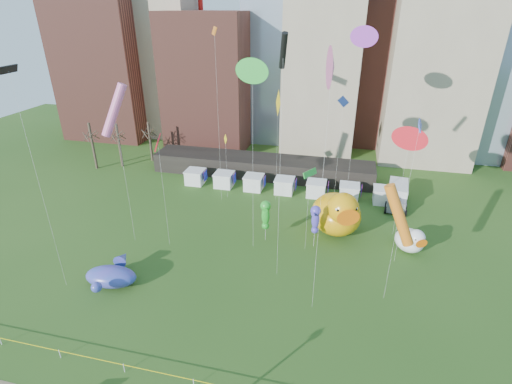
% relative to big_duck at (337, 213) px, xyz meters
% --- Properties ---
extents(skyline, '(101.00, 23.00, 68.00)m').
position_rel_big_duck_xyz_m(skyline, '(-7.32, 35.56, 18.41)').
color(skyline, brown).
rests_on(skyline, ground).
extents(pavilion, '(38.00, 6.00, 3.20)m').
position_rel_big_duck_xyz_m(pavilion, '(-13.57, 16.49, -1.43)').
color(pavilion, black).
rests_on(pavilion, ground).
extents(vendor_tents, '(33.24, 2.80, 2.40)m').
position_rel_big_duck_xyz_m(vendor_tents, '(-8.55, 10.49, -1.93)').
color(vendor_tents, white).
rests_on(vendor_tents, ground).
extents(bare_trees, '(8.44, 6.44, 8.50)m').
position_rel_big_duck_xyz_m(bare_trees, '(-39.73, 15.03, 0.98)').
color(bare_trees, '#382B21').
rests_on(bare_trees, ground).
extents(caution_tape, '(50.00, 0.06, 0.90)m').
position_rel_big_duck_xyz_m(caution_tape, '(-9.57, -25.51, -2.35)').
color(caution_tape, white).
rests_on(caution_tape, ground).
extents(big_duck, '(8.31, 9.41, 6.60)m').
position_rel_big_duck_xyz_m(big_duck, '(0.00, 0.00, 0.00)').
color(big_duck, orange).
rests_on(big_duck, ground).
extents(small_duck, '(4.52, 4.95, 3.45)m').
position_rel_big_duck_xyz_m(small_duck, '(8.87, -2.04, -1.45)').
color(small_duck, white).
rests_on(small_duck, ground).
extents(seahorse_green, '(1.58, 1.84, 5.61)m').
position_rel_big_duck_xyz_m(seahorse_green, '(-8.58, -3.77, 0.94)').
color(seahorse_green, silver).
rests_on(seahorse_green, ground).
extents(seahorse_purple, '(1.54, 1.77, 5.67)m').
position_rel_big_duck_xyz_m(seahorse_purple, '(-2.47, -3.77, 1.09)').
color(seahorse_purple, silver).
rests_on(seahorse_purple, ground).
extents(whale_inflatable, '(5.76, 7.11, 2.43)m').
position_rel_big_duck_xyz_m(whale_inflatable, '(-22.63, -15.81, -1.92)').
color(whale_inflatable, '#573EAA').
rests_on(whale_inflatable, ground).
extents(box_truck, '(3.51, 7.46, 3.06)m').
position_rel_big_duck_xyz_m(box_truck, '(8.40, 10.45, -1.46)').
color(box_truck, silver).
rests_on(box_truck, ground).
extents(kite_0, '(2.72, 1.54, 14.42)m').
position_rel_big_duck_xyz_m(kite_0, '(7.28, 1.53, 9.96)').
color(kite_0, silver).
rests_on(kite_0, ground).
extents(kite_1, '(0.88, 3.10, 24.29)m').
position_rel_big_duck_xyz_m(kite_1, '(-1.53, -14.47, 19.70)').
color(kite_1, silver).
rests_on(kite_1, ground).
extents(kite_2, '(1.08, 1.90, 24.95)m').
position_rel_big_duck_xyz_m(kite_2, '(-5.87, -10.18, 20.28)').
color(kite_2, silver).
rests_on(kite_2, ground).
extents(kite_3, '(1.43, 2.10, 10.37)m').
position_rel_big_duck_xyz_m(kite_3, '(-3.44, -4.45, 6.92)').
color(kite_3, silver).
rests_on(kite_3, ground).
extents(kite_4, '(0.90, 1.40, 10.17)m').
position_rel_big_duck_xyz_m(kite_4, '(-16.90, 6.92, 6.05)').
color(kite_4, silver).
rests_on(kite_4, ground).
extents(kite_5, '(1.56, 0.16, 16.36)m').
position_rel_big_duck_xyz_m(kite_5, '(-0.72, 7.28, 11.77)').
color(kite_5, silver).
rests_on(kite_5, ground).
extents(kite_6, '(3.57, 2.00, 12.57)m').
position_rel_big_duck_xyz_m(kite_6, '(5.43, -11.46, 6.62)').
color(kite_6, silver).
rests_on(kite_6, ground).
extents(kite_7, '(2.32, 1.51, 24.75)m').
position_rel_big_duck_xyz_m(kite_7, '(1.01, 6.73, 20.43)').
color(kite_7, silver).
rests_on(kite_7, ground).
extents(kite_8, '(1.66, 3.41, 13.85)m').
position_rel_big_duck_xyz_m(kite_8, '(-19.99, -7.45, 10.25)').
color(kite_8, silver).
rests_on(kite_8, ground).
extents(kite_9, '(3.38, 2.77, 19.55)m').
position_rel_big_duck_xyz_m(kite_9, '(-24.61, -7.64, 13.59)').
color(kite_9, silver).
rests_on(kite_9, ground).
extents(kite_10, '(0.43, 2.05, 22.46)m').
position_rel_big_duck_xyz_m(kite_10, '(-27.38, -17.21, 18.72)').
color(kite_10, silver).
rests_on(kite_10, ground).
extents(kite_11, '(2.54, 1.05, 22.24)m').
position_rel_big_duck_xyz_m(kite_11, '(-9.72, -5.55, 17.91)').
color(kite_11, silver).
rests_on(kite_11, ground).
extents(kite_12, '(1.27, 3.56, 16.69)m').
position_rel_big_duck_xyz_m(kite_12, '(-9.40, 7.70, 11.65)').
color(kite_12, silver).
rests_on(kite_12, ground).
extents(kite_13, '(0.83, 2.69, 16.71)m').
position_rel_big_duck_xyz_m(kite_13, '(6.95, -4.84, 13.14)').
color(kite_13, silver).
rests_on(kite_13, ground).
extents(kite_14, '(1.75, 3.11, 24.46)m').
position_rel_big_duck_xyz_m(kite_14, '(-17.42, 5.60, 20.75)').
color(kite_14, silver).
rests_on(kite_14, ground).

